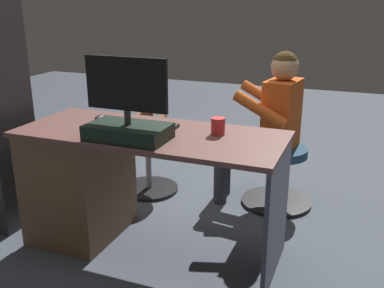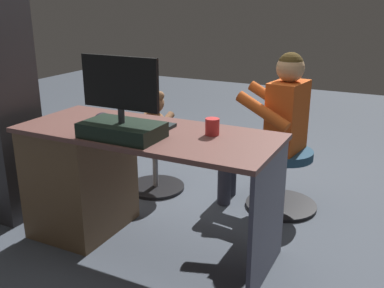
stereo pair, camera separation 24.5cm
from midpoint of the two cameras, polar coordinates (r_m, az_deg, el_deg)
The scene contains 11 objects.
ground_plane at distance 3.16m, azimuth 0.86°, elevation -9.29°, with size 10.00×10.00×0.00m, color #464E5A.
desk at distance 2.86m, azimuth -10.15°, elevation -3.89°, with size 1.54×0.64×0.74m.
monitor at distance 2.39m, azimuth -6.20°, elevation 3.42°, with size 0.47×0.26×0.44m.
keyboard at distance 2.65m, azimuth -4.05°, elevation 2.63°, with size 0.42×0.14×0.02m, color #1D2628.
computer_mouse at distance 2.82m, azimuth -9.19°, elevation 3.60°, with size 0.06×0.10×0.04m, color #2B222E.
cup at distance 2.45m, azimuth 5.50°, elevation 2.20°, with size 0.08×0.08×0.09m, color red.
tv_remote at distance 2.73m, azimuth -9.30°, elevation 2.93°, with size 0.04×0.15×0.02m, color black.
office_chair_teddy at distance 3.50m, azimuth -2.79°, elevation -1.83°, with size 0.46×0.46×0.44m.
teddy_bear at distance 3.40m, azimuth -2.78°, elevation 3.68°, with size 0.25×0.25×0.36m.
visitor_chair at distance 3.29m, azimuth 13.75°, elevation -3.99°, with size 0.52×0.52×0.44m.
person at distance 3.17m, azimuth 12.62°, elevation 3.11°, with size 0.59×0.52×1.13m.
Camera 2 is at (-1.32, 2.48, 1.47)m, focal length 41.36 mm.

